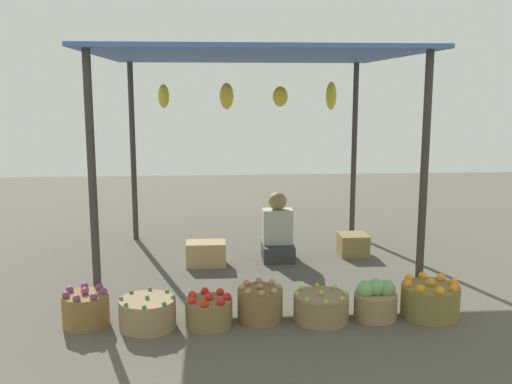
{
  "coord_description": "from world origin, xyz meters",
  "views": [
    {
      "loc": [
        -0.42,
        -6.29,
        1.95
      ],
      "look_at": [
        0.0,
        -0.64,
        0.95
      ],
      "focal_mm": 41.15,
      "sensor_mm": 36.0,
      "label": 1
    }
  ],
  "objects": [
    {
      "name": "wooden_crate_near_vendor",
      "position": [
        -0.51,
        0.06,
        0.13
      ],
      "size": [
        0.44,
        0.28,
        0.27
      ],
      "primitive_type": "cube",
      "color": "tan",
      "rests_on": "ground"
    },
    {
      "name": "ground_plane",
      "position": [
        0.0,
        0.0,
        0.0
      ],
      "size": [
        14.0,
        14.0,
        0.0
      ],
      "primitive_type": "plane",
      "color": "#575246"
    },
    {
      "name": "basket_green_chilies",
      "position": [
        -0.97,
        -1.65,
        0.12
      ],
      "size": [
        0.47,
        0.47,
        0.28
      ],
      "color": "#957956",
      "rests_on": "ground"
    },
    {
      "name": "vendor_person",
      "position": [
        0.32,
        0.27,
        0.3
      ],
      "size": [
        0.36,
        0.44,
        0.78
      ],
      "color": "#373639",
      "rests_on": "ground"
    },
    {
      "name": "basket_oranges",
      "position": [
        1.45,
        -1.58,
        0.15
      ],
      "size": [
        0.5,
        0.5,
        0.34
      ],
      "color": "olive",
      "rests_on": "ground"
    },
    {
      "name": "basket_cabbages",
      "position": [
        0.96,
        -1.59,
        0.15
      ],
      "size": [
        0.37,
        0.37,
        0.35
      ],
      "color": "#967A56",
      "rests_on": "ground"
    },
    {
      "name": "basket_red_tomatoes",
      "position": [
        -0.47,
        -1.65,
        0.12
      ],
      "size": [
        0.39,
        0.39,
        0.29
      ],
      "color": "olive",
      "rests_on": "ground"
    },
    {
      "name": "basket_limes",
      "position": [
        0.49,
        -1.6,
        0.11
      ],
      "size": [
        0.47,
        0.47,
        0.26
      ],
      "color": "#91714F",
      "rests_on": "ground"
    },
    {
      "name": "basket_potatoes",
      "position": [
        -0.03,
        -1.56,
        0.14
      ],
      "size": [
        0.39,
        0.39,
        0.33
      ],
      "color": "olive",
      "rests_on": "ground"
    },
    {
      "name": "basket_purple_onions",
      "position": [
        -1.49,
        -1.56,
        0.14
      ],
      "size": [
        0.39,
        0.39,
        0.33
      ],
      "color": "olive",
      "rests_on": "ground"
    },
    {
      "name": "wooden_crate_stacked_rear",
      "position": [
        1.23,
        0.35,
        0.13
      ],
      "size": [
        0.33,
        0.34,
        0.25
      ],
      "primitive_type": "cube",
      "color": "olive",
      "rests_on": "ground"
    },
    {
      "name": "market_stall_structure",
      "position": [
        0.0,
        0.01,
        2.16
      ],
      "size": [
        3.18,
        2.89,
        2.32
      ],
      "color": "#38332D",
      "rests_on": "ground"
    }
  ]
}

